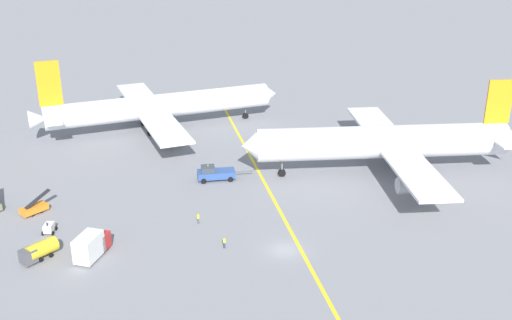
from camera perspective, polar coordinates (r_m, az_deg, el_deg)
ground_plane at (r=82.19m, az=2.69°, el=-8.47°), size 600.00×600.00×0.00m
taxiway_stripe at (r=91.19m, az=2.47°, el=-5.19°), size 2.61×119.99×0.01m
airliner_at_gate_left at (r=127.68m, az=-9.16°, el=4.99°), size 52.15×44.63×16.27m
airliner_being_pushed at (r=105.90m, az=12.03°, el=1.64°), size 48.70×44.61×16.25m
pushback_tug at (r=102.78m, az=-3.89°, el=-1.24°), size 9.57×3.36×2.80m
gse_gpu_cart_small at (r=90.72m, az=-18.92°, el=-6.06°), size 2.03×2.41×1.90m
gse_belt_loader_portside at (r=97.21m, az=-20.17°, el=-4.29°), size 4.68×3.95×3.02m
gse_fuel_bowser_stubby at (r=84.22m, az=-19.83°, el=-8.04°), size 5.01×4.52×2.40m
gse_catering_truck_tall at (r=82.54m, az=-15.24°, el=-7.75°), size 4.88×6.28×3.50m
ground_crew_marshaller_foreground at (r=88.70m, az=-5.47°, el=-5.47°), size 0.36×0.49×1.68m
ground_crew_ramp_agent_by_cones at (r=82.25m, az=-3.00°, el=-7.76°), size 0.36×0.36×1.65m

